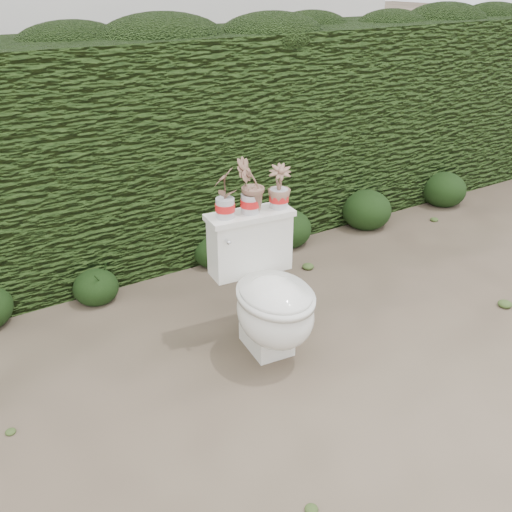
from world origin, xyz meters
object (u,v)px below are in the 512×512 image
potted_plant_left (225,194)px  potted_plant_center (250,187)px  potted_plant_right (279,188)px  toilet (269,297)px

potted_plant_left → potted_plant_center: size_ratio=0.92×
potted_plant_center → potted_plant_right: size_ratio=1.27×
potted_plant_center → potted_plant_right: bearing=175.3°
potted_plant_center → toilet: bearing=84.8°
toilet → potted_plant_left: 0.63m
potted_plant_right → toilet: bearing=-103.7°
toilet → potted_plant_center: potted_plant_center is taller
potted_plant_left → potted_plant_center: 0.15m
toilet → potted_plant_left: potted_plant_left is taller
potted_plant_left → toilet: bearing=74.2°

